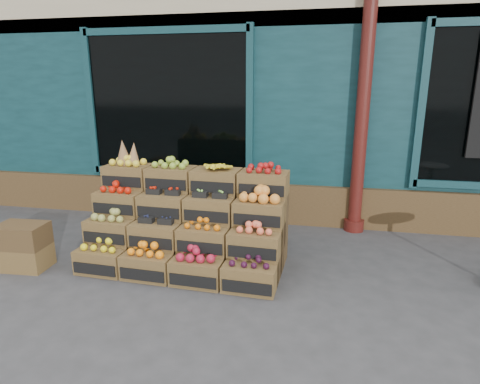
# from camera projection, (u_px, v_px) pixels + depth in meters

# --- Properties ---
(ground) EXTENTS (60.00, 60.00, 0.00)m
(ground) POSITION_uv_depth(u_px,v_px,m) (246.00, 291.00, 4.08)
(ground) COLOR #3B3B3D
(ground) RESTS_ON ground
(shop_facade) EXTENTS (12.00, 6.24, 4.80)m
(shop_facade) POSITION_uv_depth(u_px,v_px,m) (292.00, 66.00, 8.29)
(shop_facade) COLOR #103439
(shop_facade) RESTS_ON ground
(crate_display) EXTENTS (2.27, 1.18, 1.40)m
(crate_display) POSITION_uv_depth(u_px,v_px,m) (187.00, 227.00, 4.65)
(crate_display) COLOR brown
(crate_display) RESTS_ON ground
(spare_crates) EXTENTS (0.55, 0.39, 0.52)m
(spare_crates) POSITION_uv_depth(u_px,v_px,m) (24.00, 246.00, 4.53)
(spare_crates) COLOR brown
(spare_crates) RESTS_ON ground
(shopkeeper) EXTENTS (0.74, 0.60, 1.75)m
(shopkeeper) POSITION_uv_depth(u_px,v_px,m) (192.00, 156.00, 6.74)
(shopkeeper) COLOR #1B602F
(shopkeeper) RESTS_ON ground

